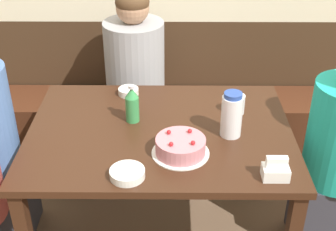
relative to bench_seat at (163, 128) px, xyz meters
name	(u,v)px	position (x,y,z in m)	size (l,w,h in m)	color
bench_seat	(163,128)	(0.00, 0.00, 0.00)	(2.32, 0.38, 0.47)	#472314
dining_table	(160,145)	(0.00, -0.83, 0.42)	(1.28, 0.94, 0.75)	#381E11
birthday_cake	(181,147)	(0.10, -1.03, 0.55)	(0.26, 0.26, 0.10)	white
water_pitcher	(232,115)	(0.34, -0.87, 0.62)	(0.10, 0.10, 0.22)	white
soju_bottle	(132,104)	(-0.14, -0.75, 0.61)	(0.07, 0.07, 0.20)	#388E4C
napkin_holder	(276,170)	(0.49, -1.20, 0.55)	(0.11, 0.08, 0.11)	white
bowl_soup_white	(127,173)	(-0.13, -1.20, 0.53)	(0.15, 0.15, 0.04)	white
bowl_rice_small	(128,92)	(-0.18, -0.47, 0.53)	(0.11, 0.11, 0.04)	white
glass_water_tall	(237,104)	(0.39, -0.67, 0.56)	(0.07, 0.07, 0.10)	silver
person_teal_shirt	(136,86)	(-0.17, -0.10, 0.37)	(0.37, 0.37, 1.23)	#33333D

